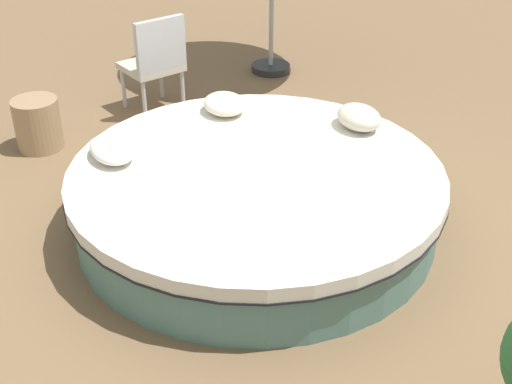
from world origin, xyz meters
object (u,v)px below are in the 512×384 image
Objects in this scene: throw_pillow_1 at (225,104)px; throw_pillow_2 at (112,149)px; throw_pillow_0 at (359,117)px; round_bed at (256,197)px; side_table at (38,124)px; patio_chair at (156,59)px.

throw_pillow_2 is at bearing 109.91° from throw_pillow_1.
throw_pillow_0 is 0.86× the size of throw_pillow_2.
throw_pillow_0 is (0.27, -1.03, 0.33)m from round_bed.
throw_pillow_1 is 0.84× the size of throw_pillow_2.
throw_pillow_0 is 0.89× the size of side_table.
round_bed is 2.79× the size of patio_chair.
throw_pillow_0 is at bearing -75.26° from patio_chair.
round_bed is 2.34m from side_table.
throw_pillow_0 is 1.12m from throw_pillow_1.
patio_chair reaches higher than throw_pillow_2.
throw_pillow_2 reaches higher than round_bed.
patio_chair is at bearing 8.15° from throw_pillow_1.
side_table is at bearing 14.28° from throw_pillow_2.
patio_chair is at bearing 0.24° from round_bed.
patio_chair is (1.67, -0.87, 0.00)m from throw_pillow_2.
round_bed is at bearing -124.55° from throw_pillow_2.
side_table is (1.72, 2.26, -0.34)m from throw_pillow_0.
throw_pillow_1 is at bearing 49.93° from throw_pillow_0.
throw_pillow_1 reaches higher than round_bed.
round_bed reaches higher than side_table.
round_bed is 2.30m from patio_chair.
round_bed is 5.69× the size of throw_pillow_2.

